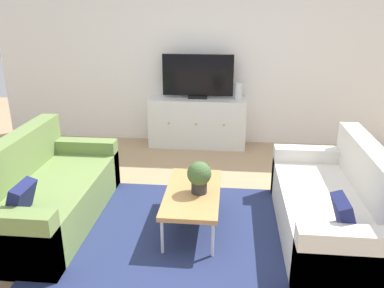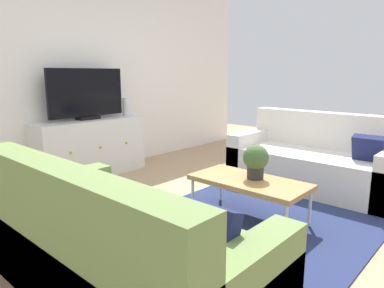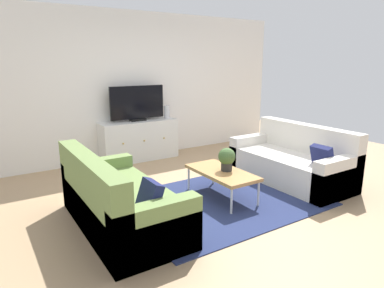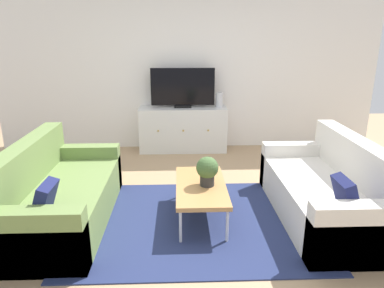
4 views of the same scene
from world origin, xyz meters
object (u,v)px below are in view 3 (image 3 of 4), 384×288
(coffee_table, at_px, (222,173))
(glass_vase, at_px, (167,112))
(tv_console, at_px, (139,140))
(potted_plant, at_px, (227,158))
(couch_right_side, at_px, (294,163))
(couch_left_side, at_px, (115,204))
(flat_screen_tv, at_px, (137,103))

(coffee_table, xyz_separation_m, glass_vase, (0.45, 2.32, 0.51))
(tv_console, bearing_deg, potted_plant, -84.65)
(couch_right_side, bearing_deg, glass_vase, 111.27)
(tv_console, bearing_deg, glass_vase, 0.00)
(couch_left_side, relative_size, glass_vase, 7.60)
(potted_plant, distance_m, tv_console, 2.36)
(tv_console, distance_m, glass_vase, 0.78)
(flat_screen_tv, distance_m, glass_vase, 0.63)
(coffee_table, distance_m, potted_plant, 0.21)
(couch_left_side, distance_m, couch_right_side, 2.88)
(couch_left_side, relative_size, tv_console, 1.28)
(tv_console, xyz_separation_m, glass_vase, (0.60, 0.00, 0.49))
(coffee_table, bearing_deg, flat_screen_tv, 93.82)
(couch_right_side, height_order, tv_console, couch_right_side)
(couch_right_side, relative_size, potted_plant, 5.92)
(potted_plant, bearing_deg, glass_vase, 80.75)
(coffee_table, relative_size, potted_plant, 3.36)
(couch_left_side, height_order, flat_screen_tv, flat_screen_tv)
(glass_vase, bearing_deg, coffee_table, -100.85)
(coffee_table, height_order, flat_screen_tv, flat_screen_tv)
(flat_screen_tv, bearing_deg, tv_console, -90.00)
(potted_plant, height_order, flat_screen_tv, flat_screen_tv)
(couch_right_side, distance_m, flat_screen_tv, 2.94)
(couch_left_side, relative_size, potted_plant, 5.92)
(coffee_table, bearing_deg, couch_left_side, -178.10)
(couch_left_side, bearing_deg, coffee_table, 1.90)
(couch_right_side, relative_size, flat_screen_tv, 1.78)
(couch_right_side, distance_m, potted_plant, 1.33)
(couch_right_side, relative_size, coffee_table, 1.76)
(glass_vase, bearing_deg, couch_right_side, -68.73)
(couch_right_side, bearing_deg, flat_screen_tv, 122.51)
(couch_right_side, xyz_separation_m, glass_vase, (-0.92, 2.37, 0.57))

